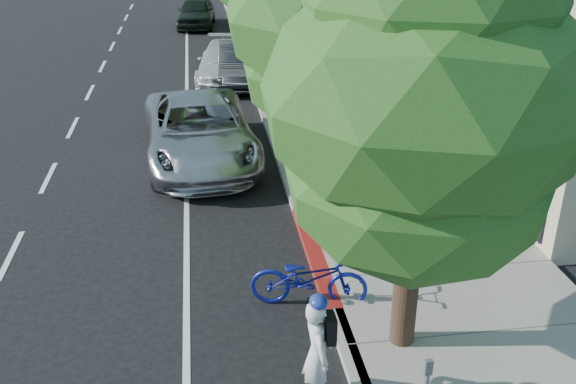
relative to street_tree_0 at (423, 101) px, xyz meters
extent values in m
plane|color=black|center=(-0.90, 2.00, -4.20)|extent=(120.00, 120.00, 0.00)
cube|color=gray|center=(1.40, 10.00, -4.12)|extent=(4.60, 56.00, 0.15)
cube|color=#9E998E|center=(-0.90, 10.00, -4.12)|extent=(0.30, 56.00, 0.15)
cube|color=maroon|center=(-0.90, 3.00, -4.12)|extent=(0.32, 4.00, 0.15)
cylinder|color=black|center=(0.00, 0.00, -2.98)|extent=(0.40, 0.40, 2.43)
ellipsoid|color=#1A4A16|center=(0.00, 0.00, -1.08)|extent=(3.90, 3.90, 3.12)
ellipsoid|color=#1A4A16|center=(0.00, 0.00, 0.10)|extent=(4.59, 4.59, 3.67)
cylinder|color=black|center=(0.00, 6.00, -2.97)|extent=(0.40, 0.40, 2.47)
ellipsoid|color=#1A4A16|center=(0.00, 6.00, -1.03)|extent=(4.16, 4.16, 3.33)
ellipsoid|color=#1A4A16|center=(0.00, 6.00, 0.17)|extent=(4.89, 4.89, 3.91)
cylinder|color=black|center=(0.00, 12.00, -2.87)|extent=(0.40, 0.40, 2.66)
ellipsoid|color=#1A4A16|center=(0.00, 12.00, -0.78)|extent=(4.25, 4.25, 3.40)
cylinder|color=black|center=(0.00, 18.00, -2.72)|extent=(0.40, 0.40, 2.96)
cylinder|color=black|center=(0.00, 24.00, -2.87)|extent=(0.40, 0.40, 2.67)
imported|color=silver|center=(-1.60, -1.00, -3.34)|extent=(0.46, 0.66, 1.72)
imported|color=#161D97|center=(-1.30, 1.42, -3.65)|extent=(2.21, 1.15, 1.11)
imported|color=#AFAFB4|center=(-3.10, 8.72, -3.34)|extent=(3.30, 6.39, 1.72)
imported|color=#232629|center=(-1.40, 16.50, -3.44)|extent=(1.93, 4.71, 1.52)
imported|color=silver|center=(-1.96, 17.00, -3.48)|extent=(2.61, 5.17, 1.44)
imported|color=black|center=(-2.94, 28.53, -3.39)|extent=(2.31, 4.89, 1.62)
imported|color=black|center=(2.31, 9.58, -3.06)|extent=(1.01, 0.81, 1.97)
camera|label=1|loc=(-3.04, -8.14, 2.60)|focal=40.00mm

